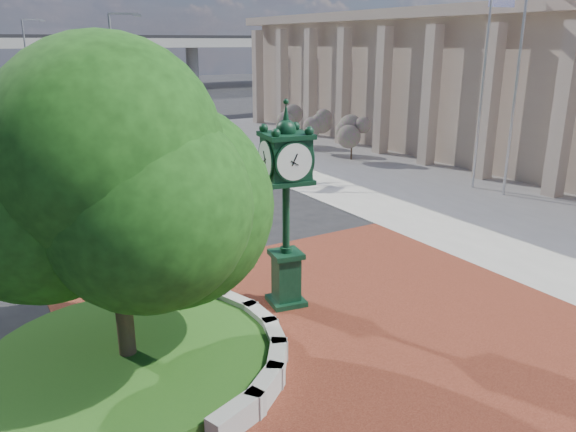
{
  "coord_description": "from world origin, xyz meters",
  "views": [
    {
      "loc": [
        -7.57,
        -10.81,
        6.76
      ],
      "look_at": [
        -0.08,
        1.5,
        2.26
      ],
      "focal_mm": 35.0,
      "sensor_mm": 36.0,
      "label": 1
    }
  ],
  "objects_px": {
    "flagpole_a": "(517,76)",
    "flagpole_b": "(483,85)",
    "street_lamp_far": "(30,63)",
    "post_clock": "(286,199)",
    "parked_car": "(47,118)",
    "street_lamp_near": "(118,75)"
  },
  "relations": [
    {
      "from": "flagpole_b",
      "to": "street_lamp_near",
      "type": "bearing_deg",
      "value": 126.71
    },
    {
      "from": "parked_car",
      "to": "flagpole_a",
      "type": "distance_m",
      "value": 36.51
    },
    {
      "from": "post_clock",
      "to": "flagpole_a",
      "type": "bearing_deg",
      "value": 16.99
    },
    {
      "from": "post_clock",
      "to": "parked_car",
      "type": "xyz_separation_m",
      "value": [
        0.03,
        37.67,
        -2.2
      ]
    },
    {
      "from": "flagpole_b",
      "to": "street_lamp_near",
      "type": "distance_m",
      "value": 20.33
    },
    {
      "from": "flagpole_a",
      "to": "parked_car",
      "type": "bearing_deg",
      "value": 113.15
    },
    {
      "from": "street_lamp_near",
      "to": "street_lamp_far",
      "type": "relative_size",
      "value": 0.97
    },
    {
      "from": "flagpole_a",
      "to": "street_lamp_far",
      "type": "distance_m",
      "value": 40.22
    },
    {
      "from": "post_clock",
      "to": "street_lamp_near",
      "type": "distance_m",
      "value": 22.49
    },
    {
      "from": "street_lamp_near",
      "to": "post_clock",
      "type": "bearing_deg",
      "value": -95.02
    },
    {
      "from": "parked_car",
      "to": "flagpole_a",
      "type": "relative_size",
      "value": 0.42
    },
    {
      "from": "post_clock",
      "to": "flagpole_b",
      "type": "height_order",
      "value": "flagpole_b"
    },
    {
      "from": "parked_car",
      "to": "flagpole_b",
      "type": "distance_m",
      "value": 34.88
    },
    {
      "from": "flagpole_a",
      "to": "street_lamp_near",
      "type": "bearing_deg",
      "value": 124.42
    },
    {
      "from": "flagpole_a",
      "to": "flagpole_b",
      "type": "height_order",
      "value": "flagpole_a"
    },
    {
      "from": "post_clock",
      "to": "flagpole_a",
      "type": "xyz_separation_m",
      "value": [
        14.27,
        4.36,
        2.36
      ]
    },
    {
      "from": "post_clock",
      "to": "parked_car",
      "type": "height_order",
      "value": "post_clock"
    },
    {
      "from": "post_clock",
      "to": "flagpole_a",
      "type": "distance_m",
      "value": 15.1
    },
    {
      "from": "post_clock",
      "to": "street_lamp_far",
      "type": "bearing_deg",
      "value": 90.22
    },
    {
      "from": "parked_car",
      "to": "street_lamp_near",
      "type": "distance_m",
      "value": 16.01
    },
    {
      "from": "street_lamp_far",
      "to": "flagpole_a",
      "type": "bearing_deg",
      "value": -68.98
    },
    {
      "from": "post_clock",
      "to": "street_lamp_far",
      "type": "xyz_separation_m",
      "value": [
        -0.16,
        41.91,
        2.06
      ]
    }
  ]
}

